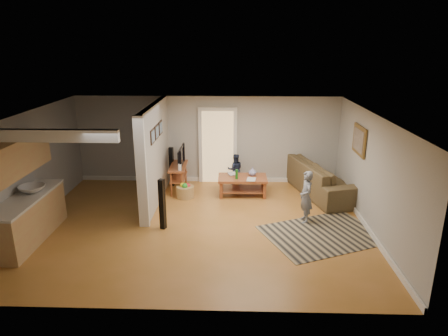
% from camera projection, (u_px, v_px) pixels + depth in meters
% --- Properties ---
extents(ground, '(7.50, 7.50, 0.00)m').
position_uv_depth(ground, '(199.00, 225.00, 9.01)').
color(ground, olive).
rests_on(ground, ground).
extents(room_shell, '(7.54, 6.02, 2.52)m').
position_uv_depth(room_shell, '(152.00, 157.00, 9.01)').
color(room_shell, '#A19F9B').
rests_on(room_shell, ground).
extents(area_rug, '(2.89, 2.55, 0.01)m').
position_uv_depth(area_rug, '(323.00, 234.00, 8.56)').
color(area_rug, black).
rests_on(area_rug, ground).
extents(sofa, '(1.92, 3.15, 0.86)m').
position_uv_depth(sofa, '(320.00, 191.00, 11.01)').
color(sofa, '#473823').
rests_on(sofa, ground).
extents(coffee_table, '(1.31, 0.78, 0.76)m').
position_uv_depth(coffee_table, '(243.00, 181.00, 10.67)').
color(coffee_table, brown).
rests_on(coffee_table, ground).
extents(tv_console, '(0.45, 1.15, 0.98)m').
position_uv_depth(tv_console, '(179.00, 168.00, 10.93)').
color(tv_console, brown).
rests_on(tv_console, ground).
extents(speaker_left, '(0.15, 0.15, 1.15)m').
position_uv_depth(speaker_left, '(162.00, 204.00, 8.67)').
color(speaker_left, black).
rests_on(speaker_left, ground).
extents(speaker_right, '(0.13, 0.13, 1.13)m').
position_uv_depth(speaker_right, '(172.00, 167.00, 11.32)').
color(speaker_right, black).
rests_on(speaker_right, ground).
extents(toy_basket, '(0.47, 0.47, 0.42)m').
position_uv_depth(toy_basket, '(185.00, 191.00, 10.55)').
color(toy_basket, '#9F7B45').
rests_on(toy_basket, ground).
extents(child, '(0.35, 0.48, 1.21)m').
position_uv_depth(child, '(304.00, 221.00, 9.19)').
color(child, slate).
rests_on(child, ground).
extents(toddler, '(0.47, 0.38, 0.91)m').
position_uv_depth(toddler, '(235.00, 184.00, 11.56)').
color(toddler, '#212B45').
rests_on(toddler, ground).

